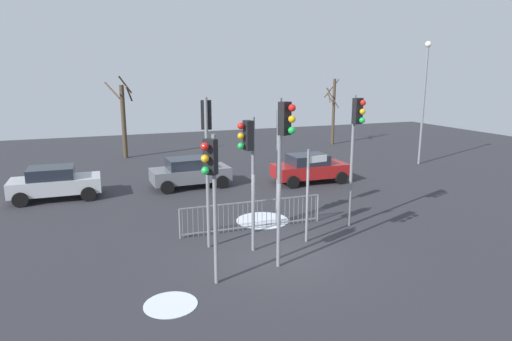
% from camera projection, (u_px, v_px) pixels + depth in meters
% --- Properties ---
extents(ground_plane, '(60.00, 60.00, 0.00)m').
position_uv_depth(ground_plane, '(280.00, 255.00, 13.82)').
color(ground_plane, '#2D2D33').
extents(traffic_light_mid_right, '(0.35, 0.56, 4.80)m').
position_uv_depth(traffic_light_mid_right, '(356.00, 132.00, 15.61)').
color(traffic_light_mid_right, slate).
rests_on(traffic_light_mid_right, ground).
extents(traffic_light_rear_right, '(0.40, 0.53, 4.90)m').
position_uv_depth(traffic_light_rear_right, '(283.00, 146.00, 12.15)').
color(traffic_light_rear_right, slate).
rests_on(traffic_light_rear_right, ground).
extents(traffic_light_foreground_left, '(0.37, 0.55, 4.83)m').
position_uv_depth(traffic_light_foreground_left, '(207.00, 139.00, 13.83)').
color(traffic_light_foreground_left, slate).
rests_on(traffic_light_foreground_left, ground).
extents(traffic_light_rear_left, '(0.55, 0.37, 4.32)m').
position_uv_depth(traffic_light_rear_left, '(281.00, 139.00, 16.22)').
color(traffic_light_rear_left, slate).
rests_on(traffic_light_rear_left, ground).
extents(traffic_light_mid_left, '(0.47, 0.46, 4.05)m').
position_uv_depth(traffic_light_mid_left, '(211.00, 177.00, 11.22)').
color(traffic_light_mid_left, slate).
rests_on(traffic_light_mid_left, ground).
extents(traffic_light_foreground_right, '(0.57, 0.35, 4.27)m').
position_uv_depth(traffic_light_foreground_right, '(249.00, 155.00, 13.44)').
color(traffic_light_foreground_right, slate).
rests_on(traffic_light_foreground_right, ground).
extents(direction_sign_post, '(0.78, 0.18, 3.14)m').
position_uv_depth(direction_sign_post, '(309.00, 191.00, 14.58)').
color(direction_sign_post, slate).
rests_on(direction_sign_post, ground).
extents(pedestrian_guard_railing, '(5.34, 0.12, 1.07)m').
position_uv_depth(pedestrian_guard_railing, '(253.00, 215.00, 15.96)').
color(pedestrian_guard_railing, slate).
rests_on(pedestrian_guard_railing, ground).
extents(car_silver_mid, '(3.83, 1.98, 1.47)m').
position_uv_depth(car_silver_mid, '(55.00, 182.00, 19.78)').
color(car_silver_mid, '#B2B5BA').
rests_on(car_silver_mid, ground).
extents(car_red_near, '(3.84, 1.99, 1.47)m').
position_uv_depth(car_red_near, '(309.00, 168.00, 22.80)').
color(car_red_near, maroon).
rests_on(car_red_near, ground).
extents(car_grey_trailing, '(3.86, 2.05, 1.47)m').
position_uv_depth(car_grey_trailing, '(190.00, 172.00, 21.86)').
color(car_grey_trailing, slate).
rests_on(car_grey_trailing, ground).
extents(street_lamp, '(0.36, 0.36, 7.38)m').
position_uv_depth(street_lamp, '(424.00, 91.00, 26.66)').
color(street_lamp, slate).
rests_on(street_lamp, ground).
extents(bare_tree_left, '(1.45, 1.45, 5.10)m').
position_uv_depth(bare_tree_left, '(333.00, 110.00, 34.67)').
color(bare_tree_left, '#473828').
rests_on(bare_tree_left, ground).
extents(bare_tree_centre, '(1.73, 1.34, 5.38)m').
position_uv_depth(bare_tree_centre, '(123.00, 119.00, 29.00)').
color(bare_tree_centre, '#473828').
rests_on(bare_tree_centre, ground).
extents(snow_patch_kerb, '(2.02, 2.02, 0.01)m').
position_uv_depth(snow_patch_kerb, '(262.00, 220.00, 17.04)').
color(snow_patch_kerb, silver).
rests_on(snow_patch_kerb, ground).
extents(snow_patch_island, '(1.32, 1.32, 0.01)m').
position_uv_depth(snow_patch_island, '(171.00, 305.00, 10.84)').
color(snow_patch_island, silver).
rests_on(snow_patch_island, ground).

